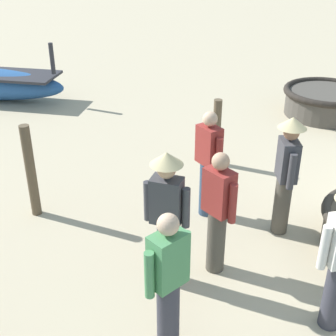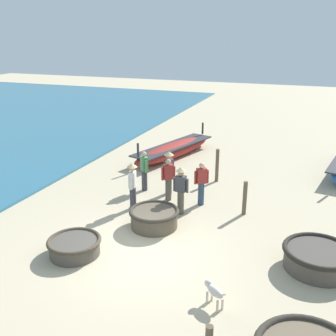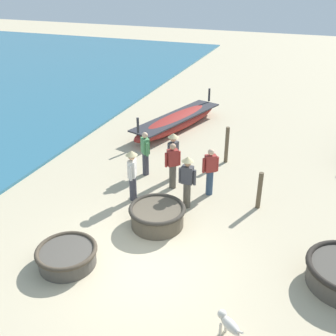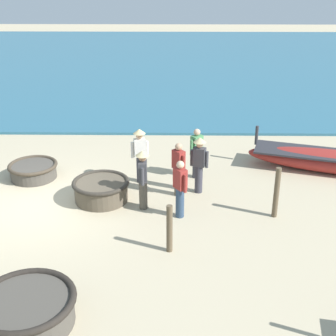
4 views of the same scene
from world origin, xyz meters
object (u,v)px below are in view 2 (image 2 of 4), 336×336
Objects in this scene: long_boat_green_hull at (174,150)px; dog at (214,291)px; mooring_post_inland at (245,198)px; coracle_far_left at (318,258)px; fisherman_hauling at (169,170)px; coracle_front_left at (75,246)px; fisherman_crouching at (168,178)px; fisherman_by_coracle at (201,183)px; fisherman_standing_left at (181,187)px; mooring_post_shoreline at (217,165)px; fisherman_with_hat at (133,183)px; fisherman_standing_right at (144,170)px; coracle_nearest at (154,217)px.

dog is (4.67, -10.20, 0.01)m from long_boat_green_hull.
long_boat_green_hull is 4.90× the size of mooring_post_inland.
coracle_far_left is at bearing -48.90° from long_boat_green_hull.
mooring_post_inland is at bearing -14.89° from fisherman_hauling.
fisherman_hauling is (0.90, 5.01, 0.70)m from coracle_front_left.
fisherman_crouching is 1.23m from fisherman_by_coracle.
coracle_front_left is at bearing -118.46° from fisherman_standing_left.
fisherman_by_coracle is 1.14× the size of mooring_post_shoreline.
mooring_post_inland reaches higher than coracle_far_left.
long_boat_green_hull is 11.22m from dog.
fisherman_with_hat is at bearing -173.39° from fisherman_standing_left.
fisherman_crouching is 1.00× the size of fisherman_standing_right.
fisherman_with_hat is at bearing 86.37° from coracle_front_left.
fisherman_with_hat is 1.00× the size of fisherman_standing_left.
fisherman_with_hat is at bearing 164.78° from coracle_far_left.
mooring_post_shoreline is at bearing 79.51° from coracle_nearest.
fisherman_hauling is at bearing -125.89° from mooring_post_shoreline.
fisherman_crouching is 1.14× the size of mooring_post_shoreline.
fisherman_with_hat and fisherman_standing_left have the same top height.
fisherman_standing_right is 3.08m from mooring_post_shoreline.
coracle_far_left is at bearing -15.22° from fisherman_with_hat.
fisherman_with_hat is 1.72m from fisherman_standing_right.
fisherman_standing_right reaches higher than dog.
fisherman_crouching is 2.84m from mooring_post_inland.
mooring_post_inland is (1.63, -2.71, -0.10)m from mooring_post_shoreline.
fisherman_standing_left is 1.06× the size of fisherman_by_coracle.
fisherman_crouching is at bearing -178.45° from fisherman_by_coracle.
coracle_nearest is 0.95× the size of fisherman_with_hat.
fisherman_crouching is at bearing -115.45° from mooring_post_shoreline.
long_boat_green_hull is 3.45× the size of fisherman_standing_left.
mooring_post_inland is at bearing 13.89° from fisherman_with_hat.
long_boat_green_hull is at bearing 130.22° from mooring_post_inland.
long_boat_green_hull is at bearing 93.28° from coracle_front_left.
fisherman_by_coracle is (-3.97, 2.82, 0.51)m from coracle_far_left.
long_boat_green_hull is 3.82m from mooring_post_shoreline.
coracle_far_left is 1.18× the size of fisherman_by_coracle.
mooring_post_inland is at bearing -9.00° from fisherman_by_coracle.
dog is (2.24, -4.22, -0.59)m from fisherman_standing_left.
fisherman_standing_left reaches higher than mooring_post_shoreline.
fisherman_hauling reaches higher than coracle_far_left.
fisherman_by_coracle is (0.90, 2.17, 0.51)m from coracle_nearest.
fisherman_hauling and fisherman_standing_left have the same top height.
coracle_far_left is at bearing -27.58° from fisherman_standing_right.
fisherman_standing_left is at bearing -113.93° from fisherman_by_coracle.
fisherman_with_hat is 1.44m from fisherman_crouching.
coracle_front_left is 2.57× the size of dog.
mooring_post_shoreline is at bearing 90.96° from fisherman_by_coracle.
coracle_front_left is 0.89× the size of fisherman_with_hat.
coracle_front_left is at bearing -86.72° from long_boat_green_hull.
mooring_post_shoreline is (-4.01, 5.29, 0.37)m from coracle_far_left.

